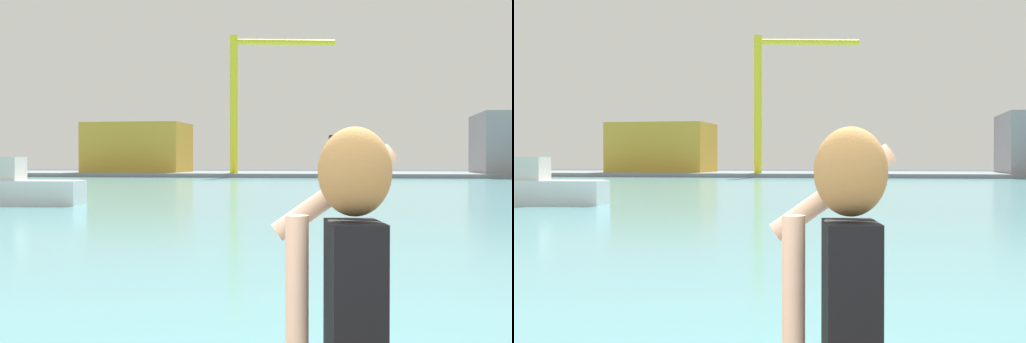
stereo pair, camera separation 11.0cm
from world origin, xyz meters
TOP-DOWN VIEW (x-y plane):
  - ground_plane at (0.00, 50.00)m, footprint 220.00×220.00m
  - harbor_water at (0.00, 52.00)m, footprint 140.00×100.00m
  - far_shore_dock at (0.00, 92.00)m, footprint 140.00×20.00m
  - person_photographer at (0.45, 1.00)m, footprint 0.53×0.55m
  - boat_moored at (-16.22, 29.61)m, footprint 6.57×2.47m
  - warehouse_left at (-30.44, 91.49)m, footprint 13.43×9.32m
  - port_crane at (-14.02, 85.35)m, footprint 13.11×3.40m

SIDE VIEW (x-z plane):
  - ground_plane at x=0.00m, z-range 0.00..0.00m
  - harbor_water at x=0.00m, z-range 0.00..0.02m
  - far_shore_dock at x=0.00m, z-range 0.00..0.53m
  - boat_moored at x=-16.22m, z-range -0.31..1.99m
  - person_photographer at x=0.45m, z-range 0.74..2.48m
  - warehouse_left at x=-30.44m, z-range 0.53..7.28m
  - port_crane at x=-14.02m, z-range 2.62..20.00m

